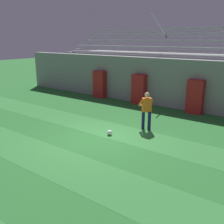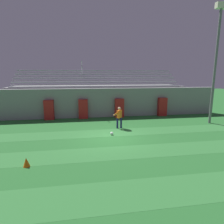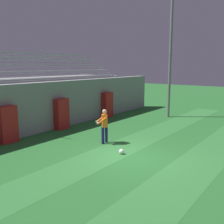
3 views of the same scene
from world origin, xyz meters
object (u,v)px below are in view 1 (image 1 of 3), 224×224
object	(u,v)px
padding_pillar_gate_right	(195,97)
soccer_ball	(110,133)
padding_pillar_gate_left	(139,89)
padding_pillar_far_left	(100,84)
goalkeeper	(147,108)

from	to	relation	value
padding_pillar_gate_right	soccer_ball	xyz separation A→B (m)	(-1.60, -5.39, -0.80)
padding_pillar_gate_right	soccer_ball	bearing A→B (deg)	-106.53
padding_pillar_gate_right	padding_pillar_gate_left	bearing A→B (deg)	180.00
padding_pillar_gate_left	padding_pillar_far_left	distance (m)	3.11
padding_pillar_gate_left	padding_pillar_gate_right	distance (m)	3.48
padding_pillar_gate_left	padding_pillar_gate_right	xyz separation A→B (m)	(3.48, 0.00, 0.00)
goalkeeper	soccer_ball	world-z (taller)	goalkeeper
padding_pillar_far_left	goalkeeper	world-z (taller)	padding_pillar_far_left
padding_pillar_gate_left	soccer_ball	bearing A→B (deg)	-70.74
padding_pillar_far_left	soccer_ball	bearing A→B (deg)	-47.18
goalkeeper	soccer_ball	distance (m)	1.97
padding_pillar_gate_left	goalkeeper	world-z (taller)	padding_pillar_gate_left
padding_pillar_gate_right	goalkeeper	world-z (taller)	padding_pillar_gate_right
padding_pillar_gate_left	goalkeeper	distance (m)	4.67
padding_pillar_gate_left	padding_pillar_gate_right	bearing A→B (deg)	0.00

